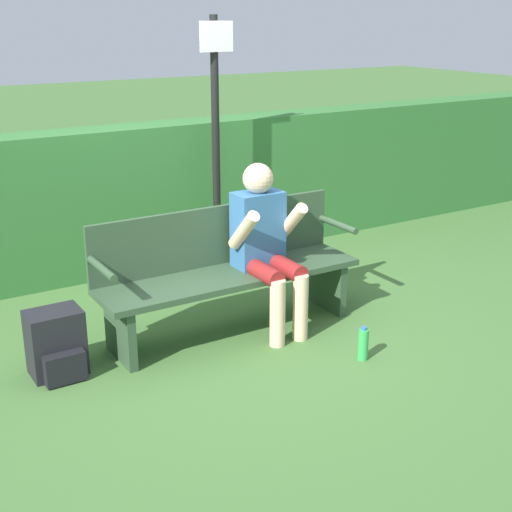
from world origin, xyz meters
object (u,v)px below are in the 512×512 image
object	(u,v)px
backpack	(57,345)
signpost	(216,132)
water_bottle	(363,344)
park_bench	(226,269)
person_seated	(265,240)

from	to	relation	value
backpack	signpost	size ratio (longest dim) A/B	0.20
signpost	water_bottle	bearing A→B (deg)	-91.44
park_bench	water_bottle	size ratio (longest dim) A/B	8.18
park_bench	water_bottle	xyz separation A→B (m)	(0.54, -0.93, -0.35)
park_bench	person_seated	world-z (taller)	person_seated
park_bench	water_bottle	distance (m)	1.13
person_seated	water_bottle	size ratio (longest dim) A/B	5.10
park_bench	signpost	xyz separation A→B (m)	(0.59, 1.23, 0.78)
park_bench	person_seated	bearing A→B (deg)	-25.69
person_seated	water_bottle	world-z (taller)	person_seated
signpost	person_seated	bearing A→B (deg)	-103.95
person_seated	backpack	world-z (taller)	person_seated
park_bench	person_seated	distance (m)	0.36
water_bottle	park_bench	bearing A→B (deg)	120.02
park_bench	backpack	size ratio (longest dim) A/B	4.51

